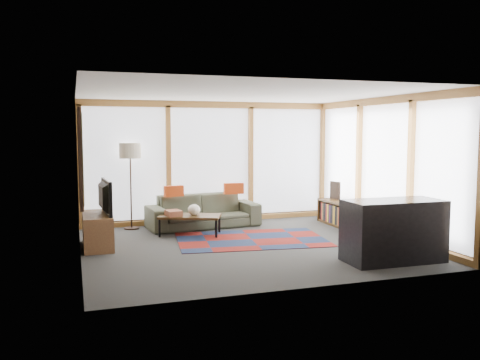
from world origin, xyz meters
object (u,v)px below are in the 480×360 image
object	(u,v)px
tv_console	(98,231)
television	(100,197)
sofa	(203,211)
floor_lamp	(131,186)
bookshelf	(348,216)
coffee_table	(190,225)
bar_counter	(393,231)

from	to	relation	value
tv_console	television	bearing A→B (deg)	-5.90
sofa	tv_console	bearing A→B (deg)	-155.91
floor_lamp	bookshelf	xyz separation A→B (m)	(4.17, -1.35, -0.62)
sofa	bookshelf	size ratio (longest dim) A/B	1.13
floor_lamp	television	distance (m)	1.62
coffee_table	bookshelf	distance (m)	3.20
floor_lamp	sofa	bearing A→B (deg)	-9.61
tv_console	television	xyz separation A→B (m)	(0.06, -0.01, 0.58)
tv_console	sofa	bearing A→B (deg)	29.61
television	bar_counter	world-z (taller)	television
television	bookshelf	bearing A→B (deg)	-92.42
coffee_table	bookshelf	bearing A→B (deg)	-6.97
tv_console	bar_counter	distance (m)	4.84
sofa	coffee_table	world-z (taller)	sofa
floor_lamp	bar_counter	distance (m)	5.21
coffee_table	bar_counter	world-z (taller)	bar_counter
tv_console	television	size ratio (longest dim) A/B	1.12
floor_lamp	tv_console	size ratio (longest dim) A/B	1.52
floor_lamp	coffee_table	size ratio (longest dim) A/B	1.52
coffee_table	television	distance (m)	1.86
floor_lamp	tv_console	xyz separation A→B (m)	(-0.72, -1.47, -0.58)
bookshelf	bar_counter	world-z (taller)	bar_counter
bar_counter	tv_console	bearing A→B (deg)	151.64
floor_lamp	television	size ratio (longest dim) A/B	1.71
sofa	tv_console	distance (m)	2.48
tv_console	bar_counter	world-z (taller)	bar_counter
coffee_table	tv_console	bearing A→B (deg)	-163.70
coffee_table	tv_console	distance (m)	1.79
bookshelf	television	distance (m)	4.87
floor_lamp	television	world-z (taller)	floor_lamp
sofa	floor_lamp	distance (m)	1.55
floor_lamp	bookshelf	distance (m)	4.43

